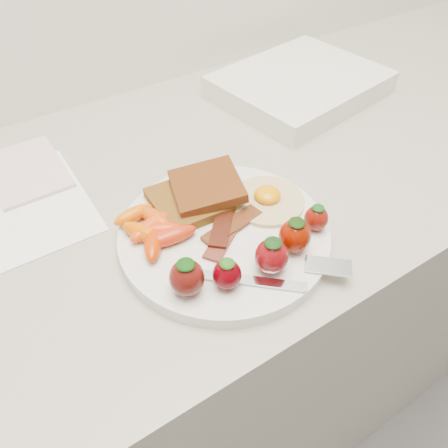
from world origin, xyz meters
TOP-DOWN VIEW (x-y plane):
  - counter at (0.00, 1.70)m, footprint 2.00×0.60m
  - plate at (-0.03, 1.57)m, footprint 0.27×0.27m
  - toast_lower at (-0.04, 1.63)m, footprint 0.10×0.10m
  - toast_upper at (-0.02, 1.63)m, footprint 0.11×0.11m
  - fried_egg at (0.05, 1.58)m, footprint 0.12×0.12m
  - bacon_strips at (-0.03, 1.57)m, footprint 0.10×0.09m
  - baby_carrots at (-0.11, 1.61)m, footprint 0.09×0.10m
  - strawberries at (-0.03, 1.50)m, footprint 0.22×0.06m
  - fork at (-0.01, 1.47)m, footprint 0.17×0.11m
  - paper_sheet at (-0.23, 1.77)m, footprint 0.16×0.21m
  - notepad at (-0.21, 1.85)m, footprint 0.10×0.15m
  - appliance at (0.30, 1.81)m, footprint 0.33×0.28m

SIDE VIEW (x-z plane):
  - counter at x=0.00m, z-range 0.00..0.90m
  - paper_sheet at x=-0.23m, z-range 0.90..0.90m
  - notepad at x=-0.21m, z-range 0.90..0.91m
  - plate at x=-0.03m, z-range 0.90..0.92m
  - appliance at x=0.30m, z-range 0.90..0.94m
  - fork at x=-0.01m, z-range 0.92..0.92m
  - bacon_strips at x=-0.03m, z-range 0.92..0.93m
  - fried_egg at x=0.05m, z-range 0.91..0.93m
  - toast_lower at x=-0.04m, z-range 0.92..0.93m
  - baby_carrots at x=-0.11m, z-range 0.92..0.94m
  - toast_upper at x=-0.02m, z-range 0.93..0.95m
  - strawberries at x=-0.03m, z-range 0.92..0.96m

